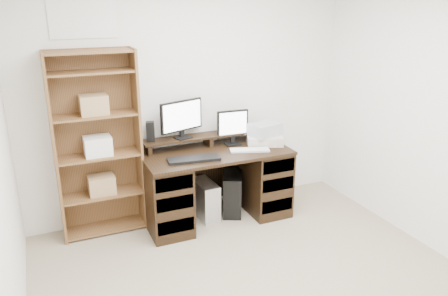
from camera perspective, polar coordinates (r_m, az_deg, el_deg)
room at (r=2.85m, az=9.00°, el=-1.24°), size 3.54×4.04×2.54m
desk at (r=4.58m, az=-1.06°, el=-4.67°), size 1.50×0.70×0.75m
riser_shelf at (r=4.60m, az=-2.08°, el=1.47°), size 1.40×0.22×0.12m
monitor_wide at (r=4.44m, az=-5.57°, el=4.02°), size 0.48×0.19×0.39m
monitor_small at (r=4.60m, az=1.13°, el=2.89°), size 0.34×0.13×0.37m
speaker at (r=4.41m, az=-9.59°, el=2.14°), size 0.10×0.10×0.20m
keyboard_black at (r=4.20m, az=-3.96°, el=-1.46°), size 0.52×0.23×0.03m
keyboard_white at (r=4.46m, az=3.37°, el=-0.27°), size 0.42×0.24×0.02m
mouse at (r=4.60m, az=6.74°, el=0.33°), size 0.10×0.08×0.03m
printer at (r=4.68m, az=5.31°, el=1.10°), size 0.45×0.39×0.09m
basket at (r=4.65m, az=5.35°, el=2.43°), size 0.36×0.29×0.13m
tower_silver at (r=4.68m, az=-2.46°, el=-6.73°), size 0.20×0.41×0.40m
tower_black at (r=4.78m, az=1.10°, el=-5.80°), size 0.36×0.49×0.45m
bookshelf at (r=4.33m, az=-16.22°, el=0.59°), size 0.80×0.30×1.80m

